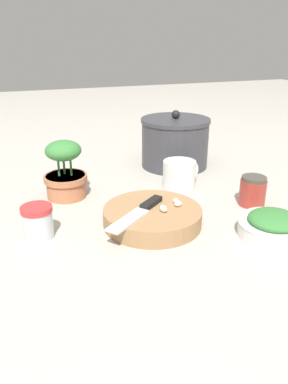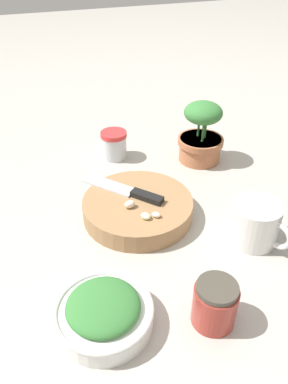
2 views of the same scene
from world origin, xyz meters
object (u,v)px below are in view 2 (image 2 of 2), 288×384
object	(u,v)px
garlic_cloves	(140,210)
coffee_mug	(255,223)
honey_jar	(215,304)
spice_jar	(114,145)
cutting_board	(138,208)
chef_knife	(126,191)
herb_bowl	(104,312)
potted_herb	(201,136)

from	to	relation	value
garlic_cloves	coffee_mug	distance (m)	0.23
honey_jar	spice_jar	bearing A→B (deg)	178.06
garlic_cloves	coffee_mug	size ratio (longest dim) A/B	0.55
cutting_board	chef_knife	size ratio (longest dim) A/B	1.35
garlic_cloves	herb_bowl	world-z (taller)	same
herb_bowl	honey_jar	distance (m)	0.17
herb_bowl	honey_jar	size ratio (longest dim) A/B	1.97
coffee_mug	potted_herb	xyz separation A→B (m)	(-0.32, 0.06, 0.03)
cutting_board	spice_jar	xyz separation A→B (m)	(-0.26, 0.03, 0.02)
spice_jar	potted_herb	bearing A→B (deg)	64.88
garlic_cloves	potted_herb	size ratio (longest dim) A/B	0.42
spice_jar	honey_jar	world-z (taller)	honey_jar
chef_knife	garlic_cloves	world-z (taller)	garlic_cloves
garlic_cloves	coffee_mug	xyz separation A→B (m)	(0.12, 0.20, -0.01)
potted_herb	chef_knife	bearing A→B (deg)	-63.17
coffee_mug	spice_jar	bearing A→B (deg)	-160.21
chef_knife	honey_jar	world-z (taller)	honey_jar
herb_bowl	coffee_mug	bearing A→B (deg)	102.80
cutting_board	honey_jar	xyz separation A→B (m)	(0.29, 0.01, 0.02)
herb_bowl	potted_herb	distance (m)	0.56
garlic_cloves	coffee_mug	bearing A→B (deg)	59.23
spice_jar	garlic_cloves	bearing A→B (deg)	-8.31
garlic_cloves	herb_bowl	distance (m)	0.24
garlic_cloves	spice_jar	bearing A→B (deg)	171.69
cutting_board	spice_jar	world-z (taller)	spice_jar
garlic_cloves	spice_jar	world-z (taller)	spice_jar
cutting_board	garlic_cloves	distance (m)	0.05
coffee_mug	potted_herb	distance (m)	0.33
coffee_mug	herb_bowl	bearing A→B (deg)	-77.20
coffee_mug	honey_jar	world-z (taller)	coffee_mug
chef_knife	potted_herb	xyz separation A→B (m)	(-0.13, 0.25, 0.03)
cutting_board	coffee_mug	distance (m)	0.24
cutting_board	spice_jar	bearing A→B (deg)	172.73
potted_herb	spice_jar	bearing A→B (deg)	-115.12
herb_bowl	coffee_mug	size ratio (longest dim) A/B	1.25
honey_jar	garlic_cloves	bearing A→B (deg)	-174.17
garlic_cloves	honey_jar	bearing A→B (deg)	5.83
garlic_cloves	coffee_mug	world-z (taller)	coffee_mug
cutting_board	garlic_cloves	bearing A→B (deg)	-14.57
coffee_mug	honey_jar	bearing A→B (deg)	-51.81
spice_jar	chef_knife	bearing A→B (deg)	-11.45
chef_knife	coffee_mug	bearing A→B (deg)	-82.74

